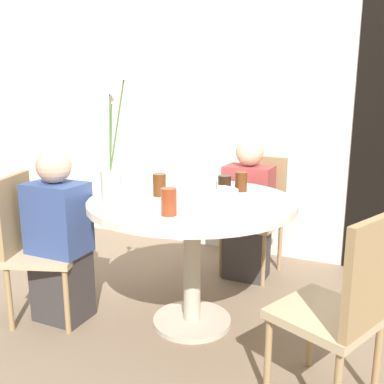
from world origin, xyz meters
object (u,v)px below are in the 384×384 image
(flower_vase, at_px, (112,179))
(drink_glass_3, at_px, (224,184))
(chair_right_flank, at_px, (256,209))
(chair_far_back, at_px, (33,241))
(drink_glass_0, at_px, (169,202))
(chair_near_front, at_px, (344,303))
(drink_glass_1, at_px, (159,185))
(drink_glass_2, at_px, (241,182))
(person_woman, at_px, (59,242))
(birthday_cake, at_px, (217,197))
(side_plate, at_px, (181,188))
(person_boy, at_px, (248,214))

(flower_vase, bearing_deg, drink_glass_3, 57.12)
(chair_right_flank, xyz_separation_m, chair_far_back, (-1.01, -1.27, 0.00))
(drink_glass_0, bearing_deg, flower_vase, -176.12)
(chair_near_front, height_order, drink_glass_1, drink_glass_1)
(drink_glass_2, bearing_deg, chair_right_flank, 96.89)
(chair_right_flank, height_order, drink_glass_2, same)
(chair_near_front, xyz_separation_m, person_woman, (-1.62, 0.12, -0.00))
(drink_glass_1, bearing_deg, birthday_cake, -5.73)
(flower_vase, relative_size, person_woman, 0.65)
(chair_near_front, distance_m, drink_glass_1, 1.19)
(side_plate, bearing_deg, chair_near_front, -30.12)
(drink_glass_3, bearing_deg, drink_glass_0, -97.22)
(side_plate, height_order, person_woman, person_woman)
(drink_glass_0, relative_size, drink_glass_1, 1.04)
(drink_glass_0, xyz_separation_m, drink_glass_3, (0.07, 0.58, -0.02))
(flower_vase, xyz_separation_m, person_woman, (-0.47, 0.11, -0.44))
(drink_glass_0, bearing_deg, drink_glass_2, 77.14)
(birthday_cake, bearing_deg, chair_near_front, -25.59)
(drink_glass_1, height_order, drink_glass_2, drink_glass_1)
(birthday_cake, relative_size, flower_vase, 0.34)
(drink_glass_0, distance_m, person_woman, 0.86)
(chair_right_flank, relative_size, drink_glass_0, 6.59)
(chair_right_flank, xyz_separation_m, flower_vase, (-0.39, -1.32, 0.43))
(drink_glass_0, xyz_separation_m, drink_glass_1, (-0.24, 0.34, -0.00))
(flower_vase, xyz_separation_m, drink_glass_3, (0.39, 0.60, -0.10))
(chair_right_flank, bearing_deg, drink_glass_1, -101.43)
(chair_far_back, xyz_separation_m, flower_vase, (0.62, -0.05, 0.43))
(drink_glass_1, distance_m, drink_glass_3, 0.39)
(side_plate, xyz_separation_m, drink_glass_0, (0.21, -0.58, 0.06))
(chair_near_front, relative_size, flower_vase, 1.30)
(drink_glass_3, bearing_deg, flower_vase, -122.88)
(flower_vase, relative_size, drink_glass_3, 6.56)
(chair_far_back, height_order, person_boy, person_boy)
(flower_vase, relative_size, drink_glass_0, 5.07)
(chair_near_front, bearing_deg, person_woman, -70.36)
(birthday_cake, relative_size, drink_glass_1, 1.78)
(chair_far_back, distance_m, person_boy, 1.49)
(flower_vase, xyz_separation_m, drink_glass_1, (0.08, 0.36, -0.09))
(chair_far_back, distance_m, birthday_cake, 1.15)
(drink_glass_0, xyz_separation_m, person_woman, (-0.79, 0.09, -0.35))
(chair_near_front, bearing_deg, chair_far_back, -68.27)
(chair_right_flank, distance_m, chair_far_back, 1.62)
(drink_glass_2, bearing_deg, birthday_cake, -93.27)
(drink_glass_0, bearing_deg, birthday_cake, 66.81)
(side_plate, bearing_deg, chair_right_flank, 68.31)
(drink_glass_3, relative_size, person_woman, 0.10)
(birthday_cake, distance_m, person_woman, 0.99)
(chair_near_front, bearing_deg, drink_glass_3, -104.96)
(drink_glass_0, xyz_separation_m, person_boy, (0.05, 1.14, -0.35))
(chair_far_back, bearing_deg, drink_glass_1, -85.65)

